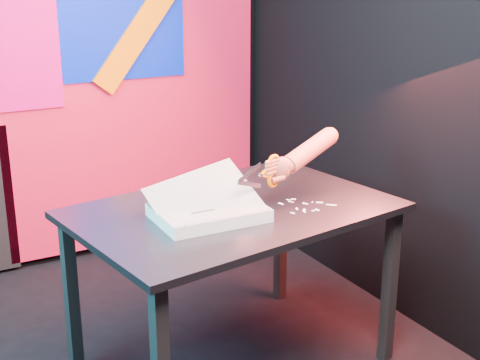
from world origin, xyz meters
TOP-DOWN VIEW (x-y plane):
  - room at (0.00, 0.00)m, footprint 3.01×3.01m
  - backdrop at (0.06, 1.46)m, footprint 2.88×0.05m
  - work_table at (0.52, -0.01)m, footprint 1.39×1.03m
  - printout_stack at (0.37, -0.08)m, footprint 0.44×0.32m
  - scissors at (0.66, -0.08)m, footprint 0.24×0.08m
  - hand_forearm at (0.88, -0.01)m, footprint 0.44×0.18m
  - paper_clippings at (0.79, -0.14)m, footprint 0.22×0.18m

SIDE VIEW (x-z plane):
  - work_table at x=0.52m, z-range 0.29..1.04m
  - paper_clippings at x=0.79m, z-range 0.75..0.75m
  - printout_stack at x=0.37m, z-range 0.67..0.89m
  - scissors at x=0.66m, z-range 0.83..0.97m
  - hand_forearm at x=0.88m, z-range 0.85..1.02m
  - backdrop at x=0.06m, z-range -0.08..2.00m
  - room at x=0.00m, z-range 0.00..2.71m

